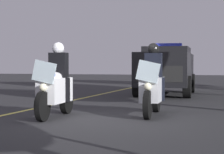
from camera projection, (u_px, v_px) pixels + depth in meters
The scene contains 5 objects.
ground_plane at pixel (97, 120), 9.21m from camera, with size 80.00×80.00×0.00m, color #28282B.
lane_stripe_center at pixel (2, 116), 9.89m from camera, with size 48.00×0.12×0.01m, color #E0D14C.
police_motorcycle_lead_left at pixel (56, 87), 9.60m from camera, with size 2.14×0.60×1.72m.
police_motorcycle_lead_right at pixel (152, 86), 9.93m from camera, with size 2.14×0.60×1.72m.
police_suv at pixel (167, 68), 16.76m from camera, with size 5.01×2.31×2.05m.
Camera 1 is at (8.69, 2.97, 1.21)m, focal length 67.51 mm.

